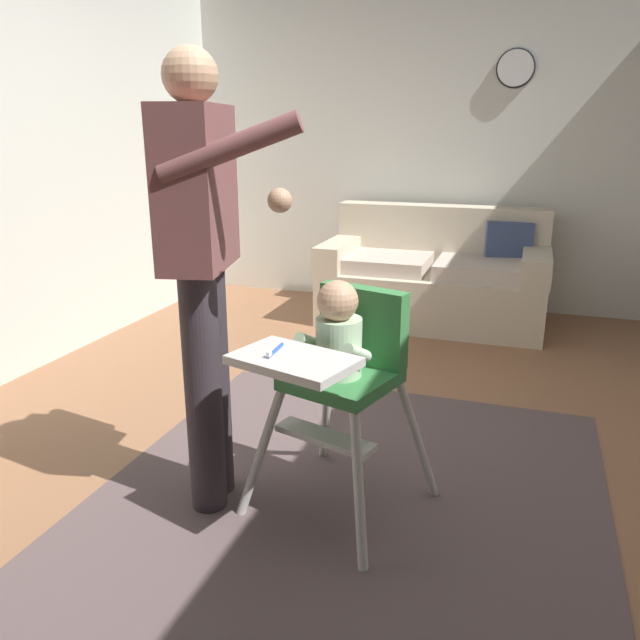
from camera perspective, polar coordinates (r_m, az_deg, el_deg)
ground at (r=2.98m, az=-0.15°, el=-12.90°), size 5.63×7.17×0.10m
wall_far at (r=5.32m, az=10.13°, el=16.42°), size 4.83×0.06×2.80m
area_rug at (r=2.51m, az=1.55°, el=-17.77°), size 2.01×2.55×0.01m
couch at (r=4.91m, az=10.46°, el=3.79°), size 1.67×0.86×0.86m
high_chair at (r=2.31m, az=1.92°, el=-3.39°), size 0.74×0.83×0.93m
adult_standing at (r=2.31m, az=-10.70°, el=5.08°), size 0.58×0.50×1.71m
wall_clock at (r=5.23m, az=17.46°, el=21.12°), size 0.28×0.04×0.28m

